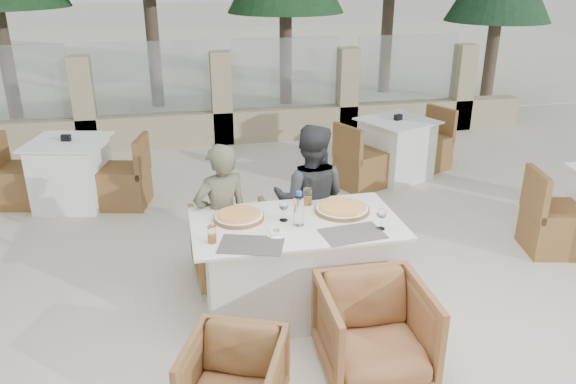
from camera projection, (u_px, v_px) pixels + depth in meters
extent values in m
plane|color=beige|center=(286.00, 316.00, 4.47)|extent=(80.00, 80.00, 0.00)
cube|color=beige|center=(192.00, 55.00, 17.15)|extent=(30.00, 16.00, 0.01)
cube|color=#4F4943|center=(251.00, 245.00, 3.94)|extent=(0.52, 0.42, 0.00)
cube|color=#5A554D|center=(353.00, 234.00, 4.11)|extent=(0.48, 0.35, 0.00)
cylinder|color=#D0571C|center=(239.00, 216.00, 4.33)|extent=(0.47, 0.47, 0.05)
cylinder|color=orange|center=(342.00, 208.00, 4.47)|extent=(0.57, 0.57, 0.06)
cylinder|color=#BCD8F7|center=(299.00, 208.00, 4.20)|extent=(0.10, 0.10, 0.27)
cylinder|color=orange|center=(212.00, 234.00, 3.96)|extent=(0.07, 0.07, 0.13)
cylinder|color=#C4801B|center=(308.00, 196.00, 4.58)|extent=(0.09, 0.09, 0.14)
imported|color=olive|center=(234.00, 245.00, 4.90)|extent=(0.73, 0.75, 0.65)
imported|color=olive|center=(325.00, 240.00, 5.10)|extent=(0.61, 0.63, 0.55)
imported|color=brown|center=(234.00, 380.00, 3.39)|extent=(0.76, 0.77, 0.54)
imported|color=brown|center=(374.00, 330.00, 3.76)|extent=(0.72, 0.74, 0.66)
imported|color=#585941|center=(222.00, 219.00, 4.62)|extent=(0.55, 0.44, 1.30)
imported|color=#343639|center=(310.00, 200.00, 4.91)|extent=(0.80, 0.71, 1.37)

